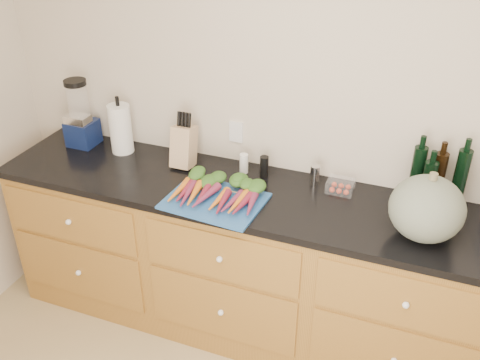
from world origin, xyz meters
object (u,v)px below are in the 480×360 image
at_px(squash, 427,209).
at_px(knife_block, 184,146).
at_px(blender_appliance, 80,117).
at_px(carrots, 218,191).
at_px(paper_towel, 121,129).
at_px(cutting_board, 215,201).
at_px(tomato_box, 340,186).

relative_size(squash, knife_block, 1.44).
bearing_deg(blender_appliance, carrots, -15.34).
bearing_deg(knife_block, paper_towel, 177.25).
xyz_separation_m(squash, paper_towel, (-1.73, 0.25, -0.00)).
relative_size(cutting_board, tomato_box, 3.47).
bearing_deg(blender_appliance, knife_block, -1.48).
bearing_deg(cutting_board, squash, 4.24).
relative_size(blender_appliance, knife_block, 1.76).
xyz_separation_m(cutting_board, paper_towel, (-0.73, 0.32, 0.14)).
relative_size(carrots, blender_appliance, 1.08).
xyz_separation_m(squash, tomato_box, (-0.43, 0.26, -0.12)).
relative_size(carrots, knife_block, 1.90).
bearing_deg(tomato_box, squash, -30.82).
relative_size(paper_towel, tomato_box, 2.11).
bearing_deg(blender_appliance, squash, -6.94).
xyz_separation_m(paper_towel, tomato_box, (1.30, 0.01, -0.11)).
bearing_deg(tomato_box, cutting_board, -149.88).
bearing_deg(carrots, squash, 1.81).
height_order(blender_appliance, knife_block, blender_appliance).
distance_m(carrots, knife_block, 0.41).
xyz_separation_m(carrots, blender_appliance, (-1.00, 0.28, 0.14)).
height_order(knife_block, tomato_box, knife_block).
bearing_deg(squash, tomato_box, 149.18).
height_order(carrots, tomato_box, carrots).
distance_m(squash, blender_appliance, 2.02).
xyz_separation_m(carrots, knife_block, (-0.32, 0.26, 0.08)).
height_order(cutting_board, squash, squash).
relative_size(cutting_board, knife_block, 2.07).
bearing_deg(squash, knife_block, 170.23).
distance_m(carrots, squash, 1.00).
relative_size(carrots, squash, 1.32).
xyz_separation_m(carrots, paper_towel, (-0.73, 0.28, 0.11)).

